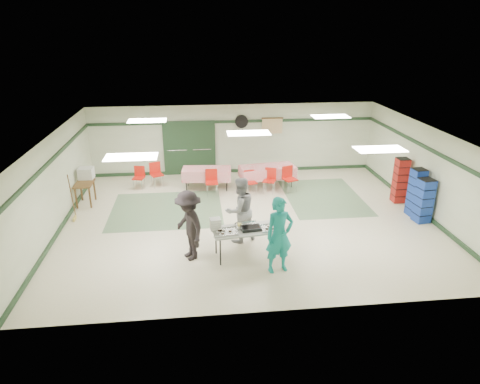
{
  "coord_description": "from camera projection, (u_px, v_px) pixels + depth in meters",
  "views": [
    {
      "loc": [
        -1.52,
        -11.72,
        5.55
      ],
      "look_at": [
        -0.28,
        -0.3,
        1.02
      ],
      "focal_mm": 32.0,
      "sensor_mm": 36.0,
      "label": 1
    }
  ],
  "objects": [
    {
      "name": "wall_back",
      "position": [
        234.0,
        139.0,
        16.69
      ],
      "size": [
        11.0,
        0.0,
        11.0
      ],
      "primitive_type": "plane",
      "rotation": [
        1.57,
        0.0,
        0.0
      ],
      "color": "beige",
      "rests_on": "floor"
    },
    {
      "name": "baseboard_right",
      "position": [
        419.0,
        210.0,
        13.55
      ],
      "size": [
        0.06,
        9.0,
        0.12
      ],
      "primitive_type": "cube",
      "rotation": [
        0.0,
        0.0,
        1.57
      ],
      "color": "#1E3720",
      "rests_on": "floor"
    },
    {
      "name": "sheet_tray_right",
      "position": [
        272.0,
        228.0,
        10.73
      ],
      "size": [
        0.61,
        0.49,
        0.02
      ],
      "primitive_type": "cube",
      "rotation": [
        0.0,
        0.0,
        0.13
      ],
      "color": "silver",
      "rests_on": "serving_table"
    },
    {
      "name": "trim_right",
      "position": [
        429.0,
        149.0,
        12.82
      ],
      "size": [
        0.06,
        9.0,
        0.1
      ],
      "primitive_type": "cube",
      "rotation": [
        0.0,
        0.0,
        1.57
      ],
      "color": "#1E3720",
      "rests_on": "wall_back"
    },
    {
      "name": "door_frame",
      "position": [
        190.0,
        148.0,
        16.55
      ],
      "size": [
        2.0,
        0.03,
        2.15
      ],
      "primitive_type": "cube",
      "color": "#1E3720",
      "rests_on": "floor"
    },
    {
      "name": "volunteer_dark",
      "position": [
        189.0,
        226.0,
        10.56
      ],
      "size": [
        1.1,
        1.34,
        1.81
      ],
      "primitive_type": "imported",
      "rotation": [
        0.0,
        0.0,
        -1.14
      ],
      "color": "black",
      "rests_on": "floor"
    },
    {
      "name": "scroll_banner",
      "position": [
        272.0,
        126.0,
        16.6
      ],
      "size": [
        0.8,
        0.02,
        0.6
      ],
      "primitive_type": "cube",
      "color": "tan",
      "rests_on": "wall_back"
    },
    {
      "name": "trim_left",
      "position": [
        51.0,
        161.0,
        11.72
      ],
      "size": [
        0.06,
        9.0,
        0.1
      ],
      "primitive_type": "cube",
      "rotation": [
        0.0,
        0.0,
        1.57
      ],
      "color": "#1E3720",
      "rests_on": "wall_back"
    },
    {
      "name": "chair_d",
      "position": [
        212.0,
        179.0,
        14.75
      ],
      "size": [
        0.42,
        0.42,
        0.89
      ],
      "rotation": [
        0.0,
        0.0,
        0.01
      ],
      "color": "red",
      "rests_on": "floor"
    },
    {
      "name": "double_door_left",
      "position": [
        177.0,
        149.0,
        16.52
      ],
      "size": [
        0.9,
        0.06,
        2.1
      ],
      "primitive_type": "cube",
      "color": "gray",
      "rests_on": "floor"
    },
    {
      "name": "serving_table",
      "position": [
        249.0,
        230.0,
        10.73
      ],
      "size": [
        1.92,
        0.97,
        0.76
      ],
      "rotation": [
        0.0,
        0.0,
        0.13
      ],
      "color": "#B9B9B4",
      "rests_on": "floor"
    },
    {
      "name": "baseboard_back",
      "position": [
        234.0,
        171.0,
        17.14
      ],
      "size": [
        11.0,
        0.06,
        0.12
      ],
      "primitive_type": "cube",
      "color": "#1E3720",
      "rests_on": "floor"
    },
    {
      "name": "trim_back",
      "position": [
        234.0,
        122.0,
        16.41
      ],
      "size": [
        11.0,
        0.06,
        0.1
      ],
      "primitive_type": "cube",
      "color": "#1E3720",
      "rests_on": "wall_back"
    },
    {
      "name": "baseboard_left",
      "position": [
        62.0,
        226.0,
        12.45
      ],
      "size": [
        0.06,
        9.0,
        0.12
      ],
      "primitive_type": "cube",
      "rotation": [
        0.0,
        0.0,
        1.57
      ],
      "color": "#1E3720",
      "rests_on": "floor"
    },
    {
      "name": "green_patch_b",
      "position": [
        323.0,
        197.0,
        14.69
      ],
      "size": [
        2.5,
        3.5,
        0.01
      ],
      "primitive_type": "cube",
      "color": "slate",
      "rests_on": "floor"
    },
    {
      "name": "wall_fan",
      "position": [
        242.0,
        122.0,
        16.41
      ],
      "size": [
        0.5,
        0.1,
        0.5
      ],
      "primitive_type": "cylinder",
      "rotation": [
        1.57,
        0.0,
        0.0
      ],
      "color": "black",
      "rests_on": "wall_back"
    },
    {
      "name": "dining_table_a",
      "position": [
        268.0,
        171.0,
        15.47
      ],
      "size": [
        2.06,
        1.13,
        0.77
      ],
      "rotation": [
        0.0,
        0.0,
        0.14
      ],
      "color": "red",
      "rests_on": "floor"
    },
    {
      "name": "floor",
      "position": [
        248.0,
        219.0,
        13.03
      ],
      "size": [
        11.0,
        11.0,
        0.0
      ],
      "primitive_type": "plane",
      "color": "beige",
      "rests_on": "ground"
    },
    {
      "name": "chair_loose_a",
      "position": [
        156.0,
        172.0,
        15.52
      ],
      "size": [
        0.53,
        0.53,
        0.88
      ],
      "rotation": [
        0.0,
        0.0,
        0.38
      ],
      "color": "red",
      "rests_on": "floor"
    },
    {
      "name": "chair_c",
      "position": [
        289.0,
        176.0,
        15.01
      ],
      "size": [
        0.55,
        0.55,
        0.92
      ],
      "rotation": [
        0.0,
        0.0,
        0.38
      ],
      "color": "red",
      "rests_on": "floor"
    },
    {
      "name": "baking_pan",
      "position": [
        251.0,
        228.0,
        10.65
      ],
      "size": [
        0.53,
        0.37,
        0.08
      ],
      "primitive_type": "cube",
      "rotation": [
        0.0,
        0.0,
        0.13
      ],
      "color": "black",
      "rests_on": "serving_table"
    },
    {
      "name": "wall_left",
      "position": [
        54.0,
        185.0,
        11.98
      ],
      "size": [
        0.0,
        9.0,
        9.0
      ],
      "primitive_type": "plane",
      "rotation": [
        1.57,
        0.0,
        1.57
      ],
      "color": "beige",
      "rests_on": "floor"
    },
    {
      "name": "printer_table",
      "position": [
        84.0,
        186.0,
        13.9
      ],
      "size": [
        0.55,
        0.85,
        0.74
      ],
      "rotation": [
        0.0,
        0.0,
        -0.0
      ],
      "color": "brown",
      "rests_on": "floor"
    },
    {
      "name": "broom",
      "position": [
        72.0,
        197.0,
        12.72
      ],
      "size": [
        0.06,
        0.24,
        1.45
      ],
      "primitive_type": "cylinder",
      "rotation": [
        0.14,
        0.0,
        -0.12
      ],
      "color": "brown",
      "rests_on": "floor"
    },
    {
      "name": "ceiling",
      "position": [
        249.0,
        132.0,
        12.03
      ],
      "size": [
        11.0,
        11.0,
        0.0
      ],
      "primitive_type": "plane",
      "rotation": [
        3.14,
        0.0,
        0.0
      ],
      "color": "white",
      "rests_on": "wall_back"
    },
    {
      "name": "office_printer",
      "position": [
        86.0,
        173.0,
        14.18
      ],
      "size": [
        0.48,
        0.42,
        0.37
      ],
      "primitive_type": "cube",
      "rotation": [
        0.0,
        0.0,
        -0.02
      ],
      "color": "beige",
      "rests_on": "printer_table"
    },
    {
      "name": "crate_stack_blue_a",
      "position": [
        424.0,
        201.0,
        12.63
      ],
      "size": [
        0.47,
        0.47,
        1.35
      ],
      "primitive_type": "cube",
      "rotation": [
        0.0,
        0.0,
        0.13
      ],
      "color": "#193697",
      "rests_on": "floor"
    },
    {
      "name": "crate_stack_blue_b",
      "position": [
        416.0,
        192.0,
        13.05
      ],
      "size": [
        0.42,
        0.42,
        1.5
      ],
      "primitive_type": "cube",
      "rotation": [
        0.0,
        0.0,
        0.1
      ],
      "color": "#193697",
      "rests_on": "floor"
    },
    {
      "name": "sheet_tray_mid",
      "position": [
        246.0,
        226.0,
        10.85
      ],
      "size": [
        0.59,
        0.48,
        0.02
      ],
      "primitive_type": "cube",
      "rotation": [
        0.0,
        0.0,
        0.13
      ],
      "color": "silver",
      "rests_on": "serving_table"
    },
    {
      "name": "crate_stack_red",
      "position": [
        400.0,
        180.0,
        14.04
      ],
      "size": [
        0.4,
        0.4,
        1.51
      ],
      "primitive_type": "cube",
      "rotation": [
        0.0,
        0.0,
        -0.03
      ],
      "color": "#A72510",
      "rests_on": "floor"
    },
    {
      "name": "sheet_tray_left",
      "position": [
        225.0,
        232.0,
        10.51
      ],
      "size": [
        0.66,
        0.53,
        0.02
      ],
      "primitive_type": "cube",
      "rotation": [
        0.0,
        0.0,
        0.13
      ],
      "color": "silver",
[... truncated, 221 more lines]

